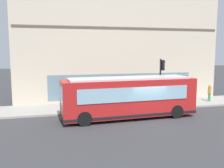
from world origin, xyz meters
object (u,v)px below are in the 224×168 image
(pedestrian_near_hydrant, at_px, (119,92))
(newspaper_vending_box, at_px, (80,103))
(city_bus_nearside, at_px, (129,97))
(pedestrian_near_building_entrance, at_px, (144,92))
(pedestrian_walking_along_curb, at_px, (190,90))
(fire_hydrant, at_px, (159,99))
(pedestrian_by_light_pole, at_px, (209,92))
(traffic_light_near_corner, at_px, (162,73))

(pedestrian_near_hydrant, bearing_deg, newspaper_vending_box, 109.15)
(city_bus_nearside, xyz_separation_m, pedestrian_near_building_entrance, (4.19, -2.81, -0.35))
(pedestrian_near_hydrant, bearing_deg, pedestrian_walking_along_curb, -88.31)
(fire_hydrant, bearing_deg, pedestrian_by_light_pole, -97.07)
(pedestrian_by_light_pole, bearing_deg, newspaper_vending_box, 90.54)
(traffic_light_near_corner, xyz_separation_m, pedestrian_walking_along_curb, (2.34, -4.31, -2.03))
(fire_hydrant, bearing_deg, traffic_light_near_corner, 162.13)
(pedestrian_walking_along_curb, bearing_deg, newspaper_vending_box, 97.74)
(fire_hydrant, height_order, pedestrian_near_building_entrance, pedestrian_near_building_entrance)
(traffic_light_near_corner, relative_size, fire_hydrant, 5.65)
(traffic_light_near_corner, distance_m, pedestrian_walking_along_curb, 5.31)
(traffic_light_near_corner, height_order, newspaper_vending_box, traffic_light_near_corner)
(pedestrian_by_light_pole, height_order, newspaper_vending_box, pedestrian_by_light_pole)
(fire_hydrant, relative_size, pedestrian_by_light_pole, 0.45)
(pedestrian_by_light_pole, relative_size, newspaper_vending_box, 1.82)
(fire_hydrant, distance_m, pedestrian_walking_along_curb, 3.94)
(traffic_light_near_corner, xyz_separation_m, pedestrian_near_hydrant, (2.12, 3.29, -1.89))
(fire_hydrant, distance_m, newspaper_vending_box, 7.65)
(city_bus_nearside, relative_size, fire_hydrant, 13.72)
(city_bus_nearside, relative_size, traffic_light_near_corner, 2.43)
(pedestrian_walking_along_curb, bearing_deg, pedestrian_near_building_entrance, 97.03)
(city_bus_nearside, height_order, fire_hydrant, city_bus_nearside)
(city_bus_nearside, bearing_deg, newspaper_vending_box, 45.23)
(pedestrian_near_building_entrance, bearing_deg, fire_hydrant, -96.09)
(pedestrian_near_building_entrance, bearing_deg, newspaper_vending_box, 98.35)
(traffic_light_near_corner, bearing_deg, fire_hydrant, -17.87)
(pedestrian_near_hydrant, bearing_deg, pedestrian_by_light_pole, -97.82)
(pedestrian_by_light_pole, xyz_separation_m, pedestrian_near_hydrant, (1.21, 8.80, 0.08))
(traffic_light_near_corner, relative_size, newspaper_vending_box, 4.65)
(pedestrian_near_building_entrance, distance_m, pedestrian_walking_along_curb, 5.34)
(fire_hydrant, distance_m, pedestrian_near_hydrant, 3.89)
(fire_hydrant, height_order, pedestrian_by_light_pole, pedestrian_by_light_pole)
(traffic_light_near_corner, height_order, pedestrian_near_building_entrance, traffic_light_near_corner)
(pedestrian_near_hydrant, height_order, newspaper_vending_box, pedestrian_near_hydrant)
(traffic_light_near_corner, height_order, pedestrian_near_hydrant, traffic_light_near_corner)
(traffic_light_near_corner, bearing_deg, pedestrian_by_light_pole, -80.67)
(fire_hydrant, xyz_separation_m, pedestrian_by_light_pole, (-0.62, -5.02, 0.58))
(city_bus_nearside, relative_size, pedestrian_by_light_pole, 6.19)
(pedestrian_by_light_pole, bearing_deg, traffic_light_near_corner, 99.33)
(pedestrian_near_building_entrance, relative_size, pedestrian_walking_along_curb, 1.17)
(traffic_light_near_corner, distance_m, pedestrian_near_hydrant, 4.34)
(city_bus_nearside, relative_size, newspaper_vending_box, 11.28)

